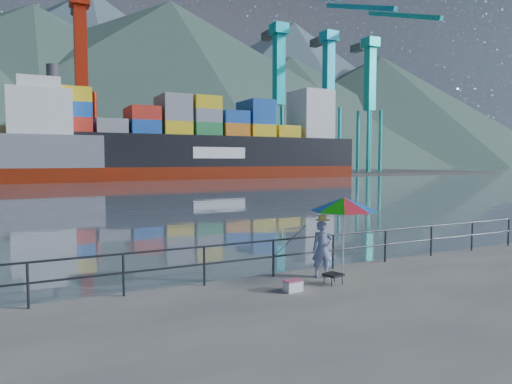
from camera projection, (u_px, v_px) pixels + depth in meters
ground at (374, 371)px, 7.41m from camera, size 24.00×11.00×0.50m
harbor_water at (46, 172)px, 126.25m from camera, size 500.00×280.00×0.00m
far_dock at (104, 175)px, 97.81m from camera, size 200.00×40.00×0.40m
guardrail at (240, 261)px, 11.99m from camera, size 22.00×0.06×1.03m
mountains at (129, 90)px, 210.45m from camera, size 600.00×332.80×80.00m
port_cranes at (210, 101)px, 98.13m from camera, size 116.00×28.00×38.40m
container_stacks at (204, 161)px, 108.84m from camera, size 58.00×8.40×7.80m
fisherman at (322, 249)px, 12.36m from camera, size 0.66×0.54×1.55m
beach_umbrella at (344, 204)px, 12.04m from camera, size 2.07×2.07×2.21m
folding_stool at (333, 279)px, 11.69m from camera, size 0.51×0.51×0.28m
cooler_bag at (293, 286)px, 11.06m from camera, size 0.44×0.31×0.24m
fishing_rod at (289, 273)px, 12.87m from camera, size 0.07×1.56×1.10m
container_ship at (218, 146)px, 86.75m from camera, size 59.58×9.93×18.10m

